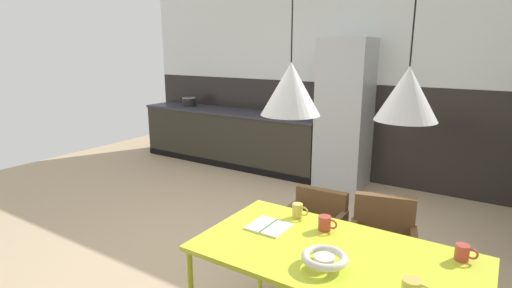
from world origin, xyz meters
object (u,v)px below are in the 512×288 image
(mug_wide_latte, at_px, (412,288))
(refrigerator_column, at_px, (344,114))
(mug_tall_blue, at_px, (325,223))
(armchair_corner_seat, at_px, (382,237))
(bottle_vinegar_dark, at_px, (276,105))
(dining_table, at_px, (334,259))
(open_book, at_px, (269,226))
(mug_white_ceramic, at_px, (298,211))
(fruit_bowl, at_px, (324,259))
(bottle_oil_tall, at_px, (276,107))
(cooking_pot, at_px, (189,102))
(pendant_lamp_over_table_near, at_px, (291,89))
(armchair_far_side, at_px, (315,221))
(mug_short_terracotta, at_px, (463,253))
(pendant_lamp_over_table_far, at_px, (407,94))

(mug_wide_latte, bearing_deg, refrigerator_column, 115.57)
(refrigerator_column, distance_m, mug_tall_blue, 3.12)
(armchair_corner_seat, xyz_separation_m, bottle_vinegar_dark, (-2.39, 2.50, 0.53))
(dining_table, height_order, bottle_vinegar_dark, bottle_vinegar_dark)
(open_book, bearing_deg, mug_wide_latte, -15.81)
(refrigerator_column, bearing_deg, mug_white_ceramic, -75.20)
(dining_table, bearing_deg, mug_tall_blue, 124.68)
(dining_table, relative_size, fruit_bowl, 6.43)
(refrigerator_column, relative_size, bottle_oil_tall, 6.35)
(open_book, xyz_separation_m, mug_wide_latte, (0.95, -0.27, 0.04))
(cooking_pot, height_order, pendant_lamp_over_table_near, pendant_lamp_over_table_near)
(armchair_far_side, distance_m, bottle_oil_tall, 2.90)
(mug_short_terracotta, distance_m, cooking_pot, 5.47)
(armchair_corner_seat, xyz_separation_m, mug_white_ceramic, (-0.44, -0.56, 0.31))
(armchair_corner_seat, relative_size, mug_tall_blue, 6.16)
(bottle_vinegar_dark, bearing_deg, armchair_far_side, -53.65)
(mug_wide_latte, height_order, cooking_pot, cooking_pot)
(mug_white_ceramic, bearing_deg, bottle_oil_tall, 122.78)
(mug_white_ceramic, bearing_deg, fruit_bowl, -50.25)
(refrigerator_column, distance_m, bottle_vinegar_dark, 1.20)
(open_book, relative_size, mug_tall_blue, 1.96)
(armchair_corner_seat, relative_size, mug_white_ceramic, 6.55)
(mug_white_ceramic, height_order, bottle_oil_tall, bottle_oil_tall)
(armchair_corner_seat, bearing_deg, mug_wide_latte, 97.20)
(dining_table, height_order, mug_white_ceramic, mug_white_ceramic)
(armchair_far_side, height_order, mug_tall_blue, mug_tall_blue)
(mug_tall_blue, distance_m, cooking_pot, 4.86)
(armchair_far_side, distance_m, mug_short_terracotta, 1.33)
(mug_tall_blue, distance_m, bottle_vinegar_dark, 3.82)
(fruit_bowl, height_order, mug_tall_blue, mug_tall_blue)
(dining_table, relative_size, mug_white_ceramic, 13.49)
(dining_table, distance_m, mug_short_terracotta, 0.70)
(mug_white_ceramic, xyz_separation_m, pendant_lamp_over_table_near, (0.08, -0.29, 0.87))
(armchair_far_side, distance_m, pendant_lamp_over_table_near, 1.49)
(dining_table, distance_m, armchair_corner_seat, 0.90)
(mug_short_terracotta, distance_m, pendant_lamp_over_table_near, 1.31)
(armchair_corner_seat, height_order, mug_wide_latte, mug_wide_latte)
(dining_table, relative_size, open_book, 6.48)
(cooking_pot, bearing_deg, open_book, -41.54)
(fruit_bowl, xyz_separation_m, pendant_lamp_over_table_near, (-0.33, 0.20, 0.87))
(refrigerator_column, bearing_deg, mug_tall_blue, -71.38)
(armchair_far_side, distance_m, mug_wide_latte, 1.51)
(mug_tall_blue, bearing_deg, refrigerator_column, 108.62)
(mug_tall_blue, bearing_deg, open_book, -153.31)
(open_book, height_order, cooking_pot, cooking_pot)
(refrigerator_column, distance_m, mug_white_ceramic, 2.98)
(open_book, bearing_deg, mug_short_terracotta, 11.70)
(cooking_pot, bearing_deg, pendant_lamp_over_table_near, -40.66)
(bottle_vinegar_dark, xyz_separation_m, pendant_lamp_over_table_far, (2.66, -3.37, 0.66))
(mug_short_terracotta, distance_m, bottle_vinegar_dark, 4.27)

